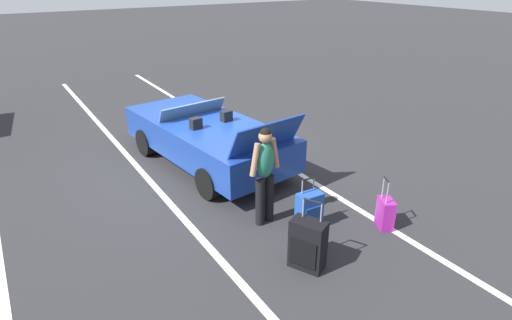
# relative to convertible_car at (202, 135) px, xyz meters

# --- Properties ---
(ground_plane) EXTENTS (80.00, 80.00, 0.00)m
(ground_plane) POSITION_rel_convertible_car_xyz_m (-0.20, -0.02, -0.59)
(ground_plane) COLOR #28282B
(lot_line_near) EXTENTS (18.00, 0.12, 0.01)m
(lot_line_near) POSITION_rel_convertible_car_xyz_m (-0.20, -1.37, -0.59)
(lot_line_near) COLOR silver
(lot_line_near) RESTS_ON ground_plane
(lot_line_mid) EXTENTS (18.00, 0.12, 0.01)m
(lot_line_mid) POSITION_rel_convertible_car_xyz_m (-0.20, 1.33, -0.59)
(lot_line_mid) COLOR silver
(lot_line_mid) RESTS_ON ground_plane
(convertible_car) EXTENTS (4.35, 2.22, 1.51)m
(convertible_car) POSITION_rel_convertible_car_xyz_m (0.00, 0.00, 0.00)
(convertible_car) COLOR navy
(convertible_car) RESTS_ON ground_plane
(suitcase_large_black) EXTENTS (0.55, 0.46, 1.04)m
(suitcase_large_black) POSITION_rel_convertible_car_xyz_m (-4.06, 0.37, -0.22)
(suitcase_large_black) COLOR black
(suitcase_large_black) RESTS_ON ground_plane
(suitcase_medium_bright) EXTENTS (0.28, 0.41, 0.87)m
(suitcase_medium_bright) POSITION_rel_convertible_car_xyz_m (-3.30, -0.28, -0.28)
(suitcase_medium_bright) COLOR #1E479E
(suitcase_medium_bright) RESTS_ON ground_plane
(suitcase_small_carryon) EXTENTS (0.39, 0.33, 0.87)m
(suitcase_small_carryon) POSITION_rel_convertible_car_xyz_m (-3.94, -1.32, -0.34)
(suitcase_small_carryon) COLOR #991E8C
(suitcase_small_carryon) RESTS_ON ground_plane
(traveler_person) EXTENTS (0.26, 0.61, 1.65)m
(traveler_person) POSITION_rel_convertible_car_xyz_m (-2.77, 0.23, 0.34)
(traveler_person) COLOR black
(traveler_person) RESTS_ON ground_plane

